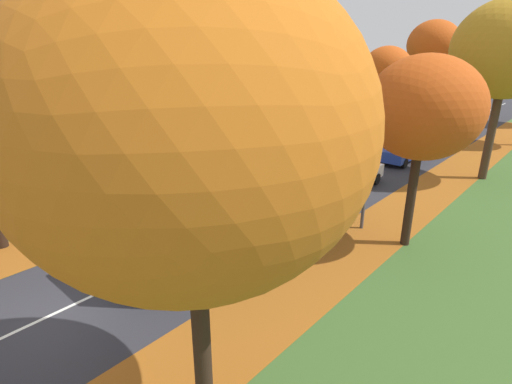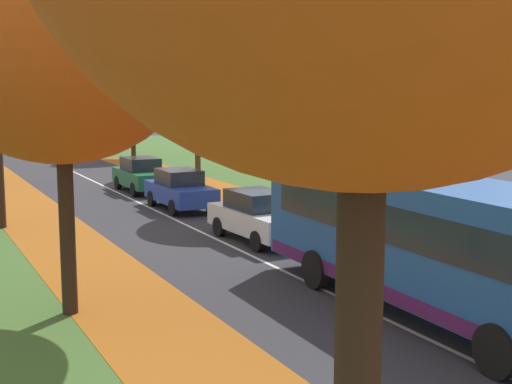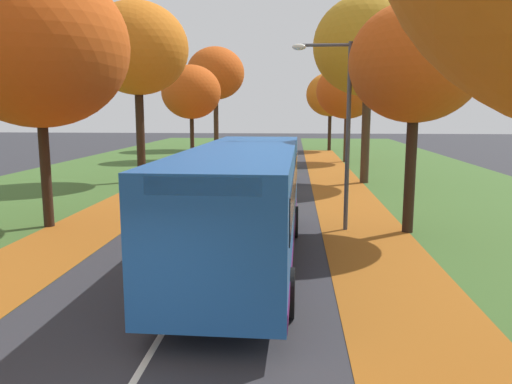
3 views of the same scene
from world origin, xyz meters
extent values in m
cube|color=#3D6028|center=(-9.20, 20.00, 0.00)|extent=(12.00, 90.00, 0.01)
cube|color=#9E5619|center=(-4.60, 14.00, 0.01)|extent=(2.80, 60.00, 0.00)
cube|color=#3D6028|center=(9.20, 20.00, 0.00)|extent=(12.00, 90.00, 0.01)
cube|color=#9E5619|center=(4.60, 14.00, 0.01)|extent=(2.80, 60.00, 0.00)
cube|color=silver|center=(0.00, 20.00, 0.00)|extent=(0.12, 80.00, 0.01)
cylinder|color=black|center=(-5.96, 10.98, 1.88)|extent=(0.34, 0.34, 3.75)
ellipsoid|color=#C64C14|center=(-5.96, 10.98, 5.93)|extent=(5.82, 5.82, 5.24)
cylinder|color=black|center=(-6.08, 21.80, 2.55)|extent=(0.46, 0.46, 5.10)
ellipsoid|color=orange|center=(-6.08, 21.80, 7.13)|extent=(5.42, 5.42, 4.88)
cylinder|color=black|center=(-5.75, 34.02, 1.78)|extent=(0.32, 0.32, 3.55)
ellipsoid|color=#C64C14|center=(-5.75, 34.02, 5.28)|extent=(4.61, 4.61, 4.15)
cylinder|color=#382619|center=(-5.56, 45.11, 2.67)|extent=(0.48, 0.48, 5.35)
ellipsoid|color=#C64C14|center=(-5.56, 45.11, 7.49)|extent=(5.71, 5.71, 5.14)
cylinder|color=black|center=(5.97, 11.09, 1.90)|extent=(0.34, 0.34, 3.81)
ellipsoid|color=#C64C14|center=(5.97, 11.09, 5.34)|extent=(4.08, 4.08, 3.67)
cylinder|color=#422D1E|center=(6.09, 22.24, 2.52)|extent=(0.45, 0.45, 5.04)
ellipsoid|color=#B27F1E|center=(6.09, 22.24, 7.21)|extent=(5.79, 5.79, 5.21)
cylinder|color=#422D1E|center=(6.18, 33.35, 1.79)|extent=(0.32, 0.32, 3.59)
ellipsoid|color=#C64C14|center=(6.18, 33.35, 5.31)|extent=(4.59, 4.59, 4.13)
cylinder|color=black|center=(5.69, 44.12, 1.82)|extent=(0.33, 0.33, 3.64)
ellipsoid|color=orange|center=(5.69, 44.12, 5.38)|extent=(4.63, 4.63, 4.16)
cylinder|color=#47474C|center=(4.00, 11.27, 3.00)|extent=(0.14, 0.14, 6.00)
cylinder|color=#47474C|center=(3.20, 11.27, 5.90)|extent=(1.60, 0.10, 0.10)
ellipsoid|color=silver|center=(2.40, 11.27, 5.85)|extent=(0.44, 0.28, 0.20)
cube|color=#1E5199|center=(1.05, 7.35, 1.73)|extent=(2.68, 10.44, 2.50)
cube|color=#19232D|center=(0.96, 2.21, 2.08)|extent=(2.30, 0.14, 1.30)
cube|color=#19232D|center=(1.05, 7.35, 2.13)|extent=(2.70, 9.20, 0.80)
cube|color=#4C1951|center=(1.05, 7.35, 0.66)|extent=(2.70, 10.23, 0.32)
cube|color=yellow|center=(0.96, 2.19, 2.80)|extent=(1.75, 0.11, 0.28)
cylinder|color=black|center=(2.18, 4.11, 0.48)|extent=(0.32, 0.97, 0.96)
cylinder|color=black|center=(-0.20, 4.15, 0.48)|extent=(0.32, 0.97, 0.96)
cylinder|color=black|center=(2.29, 10.19, 0.48)|extent=(0.32, 0.97, 0.96)
cylinder|color=black|center=(-0.09, 10.23, 0.48)|extent=(0.32, 0.97, 0.96)
cube|color=silver|center=(1.14, 15.76, 0.67)|extent=(1.88, 4.27, 0.70)
cube|color=#19232D|center=(1.14, 15.91, 1.32)|extent=(1.53, 2.08, 0.60)
cylinder|color=black|center=(1.98, 14.49, 0.32)|extent=(0.25, 0.65, 0.64)
cylinder|color=black|center=(0.42, 14.42, 0.32)|extent=(0.25, 0.65, 0.64)
cylinder|color=black|center=(1.87, 17.09, 0.32)|extent=(0.25, 0.65, 0.64)
cylinder|color=black|center=(0.31, 17.03, 0.32)|extent=(0.25, 0.65, 0.64)
cube|color=#233D9E|center=(1.01, 22.53, 0.67)|extent=(1.70, 4.20, 0.70)
cube|color=#19232D|center=(1.01, 22.68, 1.32)|extent=(1.45, 2.02, 0.60)
cylinder|color=black|center=(1.80, 21.23, 0.32)|extent=(0.22, 0.64, 0.64)
cylinder|color=black|center=(0.23, 21.22, 0.32)|extent=(0.22, 0.64, 0.64)
cylinder|color=black|center=(1.80, 23.83, 0.32)|extent=(0.22, 0.64, 0.64)
cylinder|color=black|center=(0.23, 23.83, 0.32)|extent=(0.22, 0.64, 0.64)
cube|color=#1E6038|center=(1.12, 27.96, 0.67)|extent=(1.71, 4.20, 0.70)
cube|color=#19232D|center=(1.12, 28.11, 1.32)|extent=(1.45, 2.02, 0.60)
cylinder|color=black|center=(1.91, 26.66, 0.32)|extent=(0.22, 0.64, 0.64)
cylinder|color=black|center=(0.34, 26.66, 0.32)|extent=(0.22, 0.64, 0.64)
cylinder|color=black|center=(1.90, 29.26, 0.32)|extent=(0.22, 0.64, 0.64)
cylinder|color=black|center=(0.34, 29.26, 0.32)|extent=(0.22, 0.64, 0.64)
camera|label=1|loc=(10.90, -3.41, 7.42)|focal=28.00mm
camera|label=2|loc=(-9.13, -4.37, 4.95)|focal=50.00mm
camera|label=3|loc=(2.28, -4.93, 3.90)|focal=35.00mm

